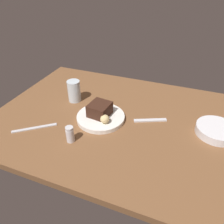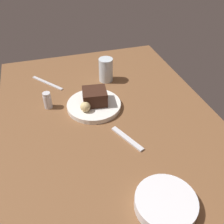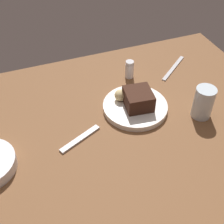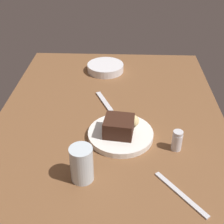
{
  "view_description": "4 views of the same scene",
  "coord_description": "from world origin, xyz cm",
  "px_view_note": "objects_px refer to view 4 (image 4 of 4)",
  "views": [
    {
      "loc": [
        24.22,
        -76.83,
        62.49
      ],
      "look_at": [
        -4.47,
        -2.42,
        7.21
      ],
      "focal_mm": 34.53,
      "sensor_mm": 36.0,
      "label": 1
    },
    {
      "loc": [
        73.34,
        -20.95,
        66.99
      ],
      "look_at": [
        -0.44,
        1.02,
        6.17
      ],
      "focal_mm": 41.14,
      "sensor_mm": 36.0,
      "label": 2
    },
    {
      "loc": [
        25.63,
        66.11,
        73.86
      ],
      "look_at": [
        -0.12,
        -1.84,
        6.51
      ],
      "focal_mm": 49.13,
      "sensor_mm": 36.0,
      "label": 3
    },
    {
      "loc": [
        -89.86,
        -4.54,
        67.61
      ],
      "look_at": [
        -1.23,
        -0.77,
        7.51
      ],
      "focal_mm": 48.67,
      "sensor_mm": 36.0,
      "label": 4
    }
  ],
  "objects_px": {
    "dessert_plate": "(121,134)",
    "bread_roll": "(133,121)",
    "chocolate_cake_slice": "(119,126)",
    "water_glass": "(82,164)",
    "salt_shaker": "(177,141)",
    "side_bowl": "(105,68)",
    "butter_knife": "(181,194)",
    "dessert_spoon": "(104,101)"
  },
  "relations": [
    {
      "from": "dessert_plate",
      "to": "bread_roll",
      "type": "bearing_deg",
      "value": -47.6
    },
    {
      "from": "chocolate_cake_slice",
      "to": "bread_roll",
      "type": "distance_m",
      "value": 0.07
    },
    {
      "from": "chocolate_cake_slice",
      "to": "water_glass",
      "type": "relative_size",
      "value": 0.86
    },
    {
      "from": "bread_roll",
      "to": "salt_shaker",
      "type": "xyz_separation_m",
      "value": [
        -0.09,
        -0.14,
        -0.01
      ]
    },
    {
      "from": "side_bowl",
      "to": "butter_knife",
      "type": "relative_size",
      "value": 0.89
    },
    {
      "from": "chocolate_cake_slice",
      "to": "bread_roll",
      "type": "bearing_deg",
      "value": -47.16
    },
    {
      "from": "water_glass",
      "to": "butter_knife",
      "type": "xyz_separation_m",
      "value": [
        -0.05,
        -0.27,
        -0.05
      ]
    },
    {
      "from": "bread_roll",
      "to": "side_bowl",
      "type": "relative_size",
      "value": 0.23
    },
    {
      "from": "dessert_plate",
      "to": "salt_shaker",
      "type": "distance_m",
      "value": 0.19
    },
    {
      "from": "dessert_plate",
      "to": "water_glass",
      "type": "xyz_separation_m",
      "value": [
        -0.19,
        0.1,
        0.05
      ]
    },
    {
      "from": "water_glass",
      "to": "side_bowl",
      "type": "distance_m",
      "value": 0.69
    },
    {
      "from": "side_bowl",
      "to": "dessert_plate",
      "type": "bearing_deg",
      "value": -170.71
    },
    {
      "from": "water_glass",
      "to": "side_bowl",
      "type": "relative_size",
      "value": 0.65
    },
    {
      "from": "bread_roll",
      "to": "dessert_spoon",
      "type": "height_order",
      "value": "bread_roll"
    },
    {
      "from": "bread_roll",
      "to": "water_glass",
      "type": "xyz_separation_m",
      "value": [
        -0.23,
        0.15,
        0.02
      ]
    },
    {
      "from": "chocolate_cake_slice",
      "to": "bread_roll",
      "type": "height_order",
      "value": "chocolate_cake_slice"
    },
    {
      "from": "water_glass",
      "to": "side_bowl",
      "type": "bearing_deg",
      "value": -1.99
    },
    {
      "from": "water_glass",
      "to": "side_bowl",
      "type": "height_order",
      "value": "water_glass"
    },
    {
      "from": "dessert_plate",
      "to": "dessert_spoon",
      "type": "bearing_deg",
      "value": 17.62
    },
    {
      "from": "bread_roll",
      "to": "side_bowl",
      "type": "distance_m",
      "value": 0.47
    },
    {
      "from": "chocolate_cake_slice",
      "to": "water_glass",
      "type": "distance_m",
      "value": 0.21
    },
    {
      "from": "chocolate_cake_slice",
      "to": "dessert_spoon",
      "type": "xyz_separation_m",
      "value": [
        0.22,
        0.06,
        -0.05
      ]
    },
    {
      "from": "dessert_spoon",
      "to": "bread_roll",
      "type": "bearing_deg",
      "value": 7.82
    },
    {
      "from": "water_glass",
      "to": "butter_knife",
      "type": "distance_m",
      "value": 0.28
    },
    {
      "from": "bread_roll",
      "to": "butter_knife",
      "type": "bearing_deg",
      "value": -156.06
    },
    {
      "from": "salt_shaker",
      "to": "butter_knife",
      "type": "relative_size",
      "value": 0.37
    },
    {
      "from": "butter_knife",
      "to": "dessert_plate",
      "type": "bearing_deg",
      "value": 176.47
    },
    {
      "from": "dessert_plate",
      "to": "side_bowl",
      "type": "bearing_deg",
      "value": 9.29
    },
    {
      "from": "dessert_plate",
      "to": "water_glass",
      "type": "height_order",
      "value": "water_glass"
    },
    {
      "from": "water_glass",
      "to": "bread_roll",
      "type": "bearing_deg",
      "value": -32.41
    },
    {
      "from": "dessert_plate",
      "to": "bread_roll",
      "type": "distance_m",
      "value": 0.06
    },
    {
      "from": "side_bowl",
      "to": "water_glass",
      "type": "bearing_deg",
      "value": 178.01
    },
    {
      "from": "salt_shaker",
      "to": "side_bowl",
      "type": "xyz_separation_m",
      "value": [
        0.55,
        0.26,
        -0.02
      ]
    },
    {
      "from": "butter_knife",
      "to": "dessert_spoon",
      "type": "bearing_deg",
      "value": 169.1
    },
    {
      "from": "side_bowl",
      "to": "dessert_spoon",
      "type": "relative_size",
      "value": 1.13
    },
    {
      "from": "bread_roll",
      "to": "dessert_spoon",
      "type": "xyz_separation_m",
      "value": [
        0.18,
        0.11,
        -0.04
      ]
    },
    {
      "from": "dessert_plate",
      "to": "salt_shaker",
      "type": "xyz_separation_m",
      "value": [
        -0.05,
        -0.18,
        0.02
      ]
    },
    {
      "from": "salt_shaker",
      "to": "dessert_spoon",
      "type": "relative_size",
      "value": 0.47
    },
    {
      "from": "dessert_plate",
      "to": "water_glass",
      "type": "bearing_deg",
      "value": 151.51
    },
    {
      "from": "chocolate_cake_slice",
      "to": "bread_roll",
      "type": "relative_size",
      "value": 2.38
    },
    {
      "from": "salt_shaker",
      "to": "dessert_plate",
      "type": "bearing_deg",
      "value": 73.06
    },
    {
      "from": "dessert_plate",
      "to": "butter_knife",
      "type": "bearing_deg",
      "value": -145.43
    }
  ]
}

